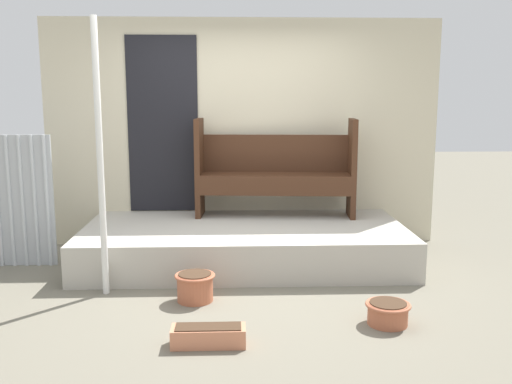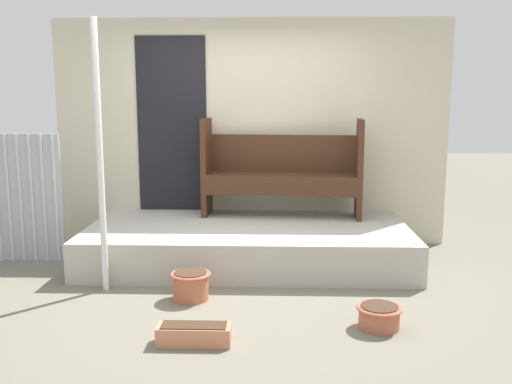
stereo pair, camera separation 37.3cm
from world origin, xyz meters
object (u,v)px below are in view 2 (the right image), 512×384
bench (282,168)px  planter_box_rect (194,334)px  support_post (100,159)px  flower_pot_middle (379,316)px  flower_pot_left (191,284)px

bench → planter_box_rect: bench is taller
planter_box_rect → support_post: bearing=130.9°
support_post → flower_pot_middle: (2.33, -0.79, -1.10)m
flower_pot_left → flower_pot_middle: (1.52, -0.57, -0.03)m
flower_pot_left → planter_box_rect: (0.15, -0.89, -0.06)m
support_post → bench: bearing=41.1°
bench → planter_box_rect: bearing=-100.2°
flower_pot_left → flower_pot_middle: size_ratio=1.00×
support_post → bench: 2.15m
flower_pot_middle → planter_box_rect: bearing=-166.7°
support_post → planter_box_rect: (0.96, -1.11, -1.13)m
bench → flower_pot_middle: size_ratio=5.10×
flower_pot_left → bench: bearing=63.7°
support_post → planter_box_rect: support_post is taller
support_post → flower_pot_left: bearing=-15.2°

